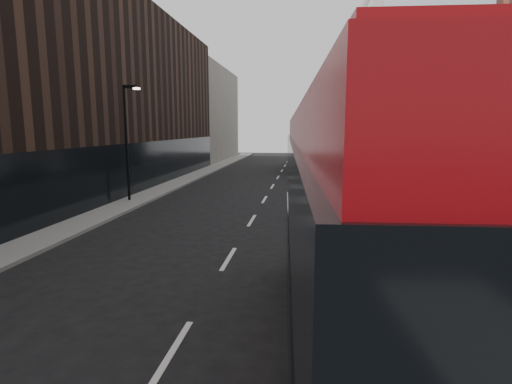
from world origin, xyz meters
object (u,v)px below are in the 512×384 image
(grey_bus, at_px, (306,150))
(car_c, at_px, (322,178))
(car_b, at_px, (323,191))
(car_a, at_px, (315,205))
(red_bus, at_px, (370,236))
(street_lamp, at_px, (127,135))

(grey_bus, xyz_separation_m, car_c, (1.35, -13.24, -1.49))
(car_b, relative_size, car_c, 0.88)
(car_c, bearing_deg, car_a, -94.16)
(car_b, bearing_deg, car_a, -103.04)
(grey_bus, xyz_separation_m, car_a, (0.61, -24.38, -1.47))
(red_bus, xyz_separation_m, car_a, (-0.69, 13.41, -2.03))
(red_bus, height_order, grey_bus, red_bus)
(street_lamp, distance_m, car_b, 12.60)
(red_bus, distance_m, car_a, 13.58)
(street_lamp, height_order, car_a, street_lamp)
(car_a, height_order, car_c, car_a)
(car_c, bearing_deg, street_lamp, -146.36)
(car_a, height_order, car_b, car_a)
(car_a, xyz_separation_m, car_c, (0.74, 11.14, -0.01))
(street_lamp, height_order, red_bus, street_lamp)
(grey_bus, height_order, car_c, grey_bus)
(red_bus, relative_size, grey_bus, 0.97)
(street_lamp, distance_m, grey_bus, 24.02)
(street_lamp, bearing_deg, grey_bus, 63.34)
(street_lamp, relative_size, red_bus, 0.57)
(grey_bus, distance_m, car_a, 24.43)
(street_lamp, xyz_separation_m, car_b, (11.97, 1.79, -3.50))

